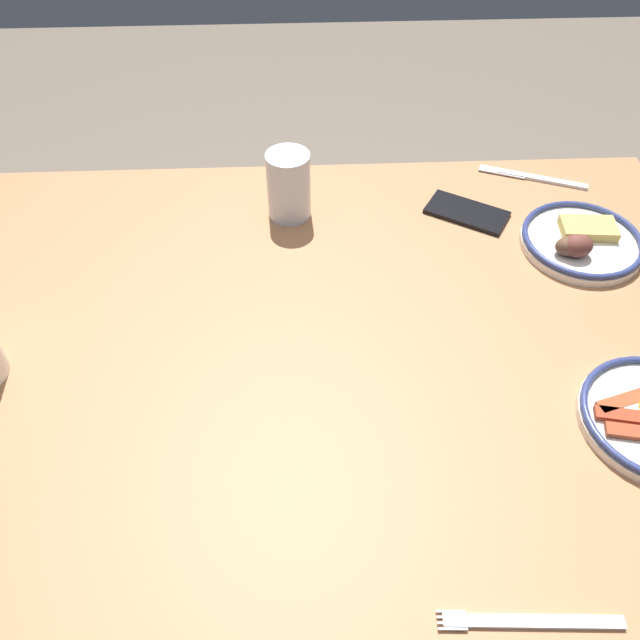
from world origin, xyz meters
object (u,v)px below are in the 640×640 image
(cell_phone, at_px, (467,212))
(fork_near, at_px, (529,622))
(butter_knife, at_px, (533,177))
(plate_near_main, at_px, (581,241))
(drinking_glass, at_px, (289,189))

(cell_phone, bearing_deg, fork_near, 115.51)
(fork_near, relative_size, butter_knife, 1.02)
(cell_phone, bearing_deg, plate_near_main, -178.42)
(drinking_glass, relative_size, cell_phone, 0.86)
(plate_near_main, distance_m, butter_knife, 0.21)
(plate_near_main, distance_m, drinking_glass, 0.51)
(plate_near_main, bearing_deg, cell_phone, -29.96)
(drinking_glass, xyz_separation_m, cell_phone, (-0.32, 0.02, -0.05))
(butter_knife, bearing_deg, fork_near, 74.49)
(cell_phone, relative_size, butter_knife, 0.72)
(cell_phone, xyz_separation_m, butter_knife, (-0.15, -0.11, -0.00))
(plate_near_main, height_order, cell_phone, plate_near_main)
(cell_phone, height_order, butter_knife, cell_phone)
(plate_near_main, height_order, fork_near, plate_near_main)
(fork_near, bearing_deg, butter_knife, -105.51)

